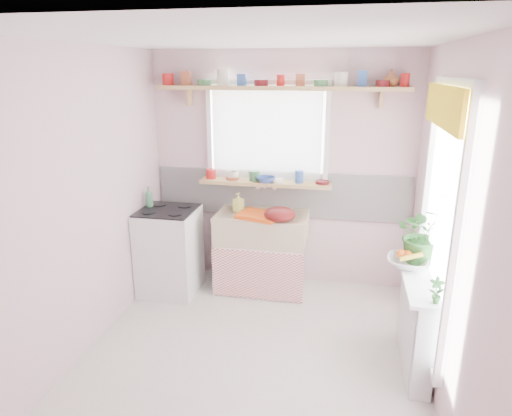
# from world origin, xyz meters

# --- Properties ---
(room) EXTENTS (3.20, 3.20, 3.20)m
(room) POSITION_xyz_m (0.66, 0.86, 1.37)
(room) COLOR silver
(room) RESTS_ON ground
(sink_unit) EXTENTS (0.95, 0.65, 1.11)m
(sink_unit) POSITION_xyz_m (-0.15, 1.29, 0.43)
(sink_unit) COLOR white
(sink_unit) RESTS_ON ground
(cooker) EXTENTS (0.58, 0.58, 0.93)m
(cooker) POSITION_xyz_m (-1.10, 1.05, 0.46)
(cooker) COLOR white
(cooker) RESTS_ON ground
(radiator_ledge) EXTENTS (0.22, 0.95, 0.78)m
(radiator_ledge) POSITION_xyz_m (1.30, 0.20, 0.40)
(radiator_ledge) COLOR white
(radiator_ledge) RESTS_ON ground
(windowsill) EXTENTS (1.40, 0.22, 0.04)m
(windowsill) POSITION_xyz_m (-0.15, 1.48, 1.14)
(windowsill) COLOR tan
(windowsill) RESTS_ON room
(pine_shelf) EXTENTS (2.52, 0.24, 0.04)m
(pine_shelf) POSITION_xyz_m (0.00, 1.47, 2.12)
(pine_shelf) COLOR tan
(pine_shelf) RESTS_ON room
(shelf_crockery) EXTENTS (2.47, 0.11, 0.12)m
(shelf_crockery) POSITION_xyz_m (-0.02, 1.47, 2.19)
(shelf_crockery) COLOR red
(shelf_crockery) RESTS_ON pine_shelf
(sill_crockery) EXTENTS (1.35, 0.11, 0.12)m
(sill_crockery) POSITION_xyz_m (-0.20, 1.48, 1.21)
(sill_crockery) COLOR red
(sill_crockery) RESTS_ON windowsill
(dish_tray) EXTENTS (0.49, 0.42, 0.04)m
(dish_tray) POSITION_xyz_m (-0.15, 1.18, 0.87)
(dish_tray) COLOR #FD5B16
(dish_tray) RESTS_ON sink_unit
(colander) EXTENTS (0.36, 0.36, 0.14)m
(colander) POSITION_xyz_m (0.06, 1.10, 0.92)
(colander) COLOR #5F1010
(colander) RESTS_ON sink_unit
(jade_plant) EXTENTS (0.45, 0.40, 0.49)m
(jade_plant) POSITION_xyz_m (1.33, 0.49, 1.02)
(jade_plant) COLOR #295B24
(jade_plant) RESTS_ON radiator_ledge
(fruit_bowl) EXTENTS (0.36, 0.36, 0.08)m
(fruit_bowl) POSITION_xyz_m (1.21, 0.38, 0.81)
(fruit_bowl) COLOR silver
(fruit_bowl) RESTS_ON radiator_ledge
(herb_pot) EXTENTS (0.10, 0.07, 0.19)m
(herb_pot) POSITION_xyz_m (1.33, -0.20, 0.87)
(herb_pot) COLOR #276026
(herb_pot) RESTS_ON radiator_ledge
(soap_bottle_sink) EXTENTS (0.12, 0.12, 0.20)m
(soap_bottle_sink) POSITION_xyz_m (-0.42, 1.35, 0.95)
(soap_bottle_sink) COLOR #EAEF6A
(soap_bottle_sink) RESTS_ON sink_unit
(sill_cup) EXTENTS (0.15, 0.15, 0.09)m
(sill_cup) POSITION_xyz_m (-0.50, 1.48, 1.21)
(sill_cup) COLOR white
(sill_cup) RESTS_ON windowsill
(sill_bowl) EXTENTS (0.22, 0.22, 0.06)m
(sill_bowl) POSITION_xyz_m (-0.13, 1.42, 1.19)
(sill_bowl) COLOR #2F4C9A
(sill_bowl) RESTS_ON windowsill
(shelf_vase) EXTENTS (0.20, 0.20, 0.16)m
(shelf_vase) POSITION_xyz_m (1.06, 1.50, 2.22)
(shelf_vase) COLOR brown
(shelf_vase) RESTS_ON pine_shelf
(cooker_bottle) EXTENTS (0.09, 0.09, 0.21)m
(cooker_bottle) POSITION_xyz_m (-1.32, 1.11, 1.02)
(cooker_bottle) COLOR #3D7B55
(cooker_bottle) RESTS_ON cooker
(fruit) EXTENTS (0.20, 0.14, 0.10)m
(fruit) POSITION_xyz_m (1.22, 0.39, 0.88)
(fruit) COLOR #E45813
(fruit) RESTS_ON fruit_bowl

